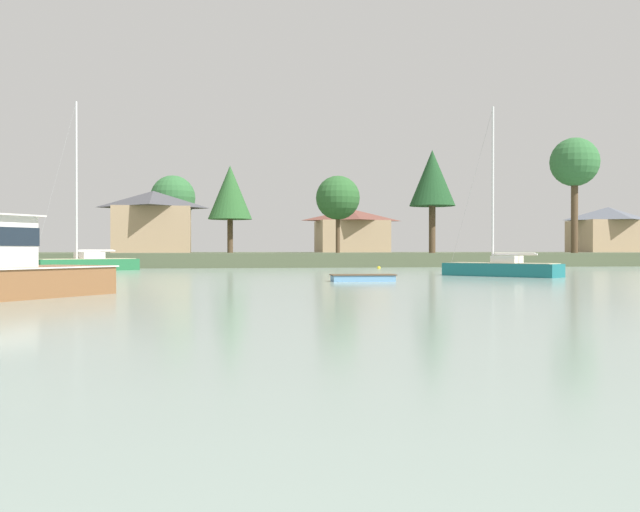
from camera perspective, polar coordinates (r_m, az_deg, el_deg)
far_shore_bank at (r=94.93m, az=-2.64°, el=-0.15°), size 248.21×50.14×1.44m
sailboat_green at (r=63.17m, az=-18.40°, el=-0.87°), size 8.81×7.74×14.92m
sailboat_teal at (r=48.71m, az=14.39°, el=-1.29°), size 6.63×7.40×11.99m
dinghy_skyblue at (r=39.60m, az=3.46°, el=-1.85°), size 3.66×1.60×0.54m
mooring_buoy_white at (r=39.63m, az=-24.10°, el=-1.99°), size 0.39×0.39×0.44m
mooring_buoy_yellow at (r=67.21m, az=4.75°, el=-0.96°), size 0.33×0.33×0.39m
shore_tree_inland_b at (r=83.79m, az=19.80°, el=7.01°), size 5.36×5.36×12.75m
shore_tree_left_mid at (r=95.89m, az=-11.76°, el=4.59°), size 5.89×5.89×10.20m
shore_tree_center at (r=78.88m, az=9.02°, el=6.15°), size 5.03×5.03×11.29m
shore_tree_right_mid at (r=85.02m, az=-7.25°, el=5.06°), size 5.23×5.23×10.37m
shore_tree_far_left at (r=80.91m, az=1.44°, el=4.68°), size 5.02×5.02×8.79m
cottage_near_water at (r=113.39m, az=22.18°, el=2.03°), size 10.39×8.48×6.70m
cottage_hillside at (r=89.54m, az=-13.26°, el=2.78°), size 9.77×10.72×7.61m
cottage_behind_trees at (r=101.27m, az=2.57°, el=2.10°), size 10.45×7.78×6.17m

